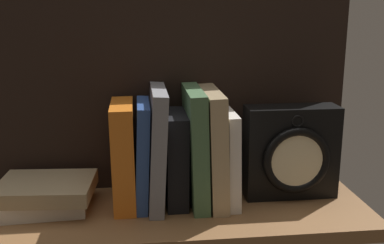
{
  "coord_description": "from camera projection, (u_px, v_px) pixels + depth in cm",
  "views": [
    {
      "loc": [
        -5.71,
        -81.4,
        37.3
      ],
      "look_at": [
        4.4,
        3.25,
        15.74
      ],
      "focal_mm": 44.07,
      "sensor_mm": 36.0,
      "label": 1
    }
  ],
  "objects": [
    {
      "name": "book_white_catcher",
      "position": [
        228.0,
        155.0,
        0.9
      ],
      "size": [
        2.61,
        14.82,
        17.95
      ],
      "primitive_type": "cube",
      "rotation": [
        0.0,
        -0.03,
        0.0
      ],
      "color": "silver",
      "rests_on": "ground_plane"
    },
    {
      "name": "book_blue_modern",
      "position": [
        142.0,
        154.0,
        0.88
      ],
      "size": [
        3.12,
        13.17,
        19.78
      ],
      "primitive_type": "cube",
      "rotation": [
        0.0,
        0.04,
        0.0
      ],
      "color": "#2D4C8E",
      "rests_on": "ground_plane"
    },
    {
      "name": "ground_plane",
      "position": [
        171.0,
        214.0,
        0.88
      ],
      "size": [
        74.57,
        25.63,
        2.5
      ],
      "primitive_type": "cube",
      "color": "brown"
    },
    {
      "name": "framed_clock",
      "position": [
        291.0,
        153.0,
        0.92
      ],
      "size": [
        18.1,
        7.37,
        18.1
      ],
      "color": "black",
      "rests_on": "ground_plane"
    },
    {
      "name": "book_gray_chess",
      "position": [
        157.0,
        147.0,
        0.88
      ],
      "size": [
        3.83,
        16.33,
        22.27
      ],
      "primitive_type": "cube",
      "rotation": [
        0.0,
        0.05,
        0.0
      ],
      "color": "gray",
      "rests_on": "ground_plane"
    },
    {
      "name": "book_stack_side",
      "position": [
        44.0,
        195.0,
        0.87
      ],
      "size": [
        18.11,
        14.52,
        5.49
      ],
      "color": "beige",
      "rests_on": "ground_plane"
    },
    {
      "name": "book_green_romantic",
      "position": [
        195.0,
        146.0,
        0.89
      ],
      "size": [
        3.7,
        16.22,
        22.03
      ],
      "primitive_type": "cube",
      "rotation": [
        0.0,
        -0.03,
        0.0
      ],
      "color": "#476B44",
      "rests_on": "ground_plane"
    },
    {
      "name": "book_tan_shortstories",
      "position": [
        213.0,
        146.0,
        0.9
      ],
      "size": [
        3.91,
        16.73,
        21.71
      ],
      "primitive_type": "cube",
      "rotation": [
        0.0,
        -0.04,
        0.0
      ],
      "color": "tan",
      "rests_on": "ground_plane"
    },
    {
      "name": "book_orange_pandolfini",
      "position": [
        124.0,
        155.0,
        0.88
      ],
      "size": [
        4.21,
        13.65,
        19.64
      ],
      "primitive_type": "cube",
      "rotation": [
        0.0,
        -0.01,
        0.0
      ],
      "color": "orange",
      "rests_on": "ground_plane"
    },
    {
      "name": "back_panel",
      "position": [
        165.0,
        93.0,
        0.95
      ],
      "size": [
        74.57,
        1.2,
        39.15
      ],
      "primitive_type": "cube",
      "color": "black",
      "rests_on": "ground_plane"
    },
    {
      "name": "book_black_skeptic",
      "position": [
        176.0,
        158.0,
        0.89
      ],
      "size": [
        4.06,
        12.16,
        17.54
      ],
      "primitive_type": "cube",
      "rotation": [
        0.0,
        0.01,
        0.0
      ],
      "color": "black",
      "rests_on": "ground_plane"
    }
  ]
}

